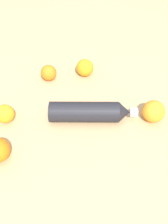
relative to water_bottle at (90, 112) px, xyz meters
name	(u,v)px	position (x,y,z in m)	size (l,w,h in m)	color
ground_plane	(77,117)	(0.05, -0.01, -0.04)	(2.40, 2.40, 0.00)	tan
water_bottle	(90,112)	(0.00, 0.00, 0.00)	(0.32, 0.11, 0.07)	black
orange_0	(86,68)	(0.05, -0.26, 0.00)	(0.07, 0.07, 0.07)	orange
orange_1	(153,111)	(-0.22, -0.03, 0.00)	(0.08, 0.08, 0.08)	orange
orange_2	(5,114)	(0.30, 0.04, 0.00)	(0.07, 0.07, 0.07)	orange
orange_3	(49,73)	(0.20, -0.21, 0.00)	(0.07, 0.07, 0.07)	orange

